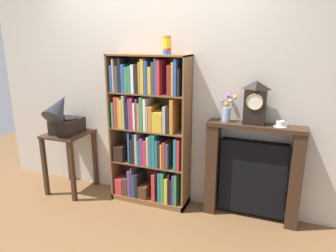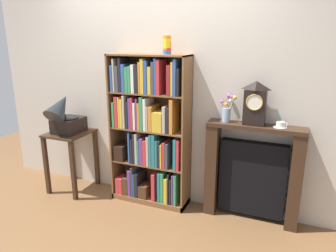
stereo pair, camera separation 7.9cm
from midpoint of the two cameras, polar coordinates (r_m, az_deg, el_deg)
name	(u,v)px [view 1 (the left image)]	position (r m, az deg, el deg)	size (l,w,h in m)	color
ground_plane	(146,206)	(3.66, -4.74, -14.45)	(7.39, 6.40, 0.02)	brown
wall_back	(160,88)	(3.48, -2.13, 7.02)	(4.39, 0.08, 2.60)	beige
bookshelf	(149,134)	(3.44, -4.21, -1.40)	(0.88, 0.30, 1.68)	brown
cup_stack	(167,45)	(3.21, -0.92, 14.65)	(0.09, 0.09, 0.18)	blue
side_table_left	(69,149)	(3.97, -18.19, -3.97)	(0.46, 0.51, 0.74)	#382316
gramophone	(63,116)	(3.81, -19.32, 1.75)	(0.29, 0.49, 0.53)	black
fireplace_mantel	(252,173)	(3.32, 14.57, -8.29)	(0.94, 0.21, 1.02)	#382316
mantel_clock	(255,103)	(3.09, 15.02, 4.14)	(0.20, 0.13, 0.42)	black
flower_vase	(227,111)	(3.15, 10.11, 2.81)	(0.16, 0.13, 0.27)	#99B2D1
teacup_with_saucer	(280,124)	(3.12, 19.24, 0.33)	(0.13, 0.13, 0.05)	white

